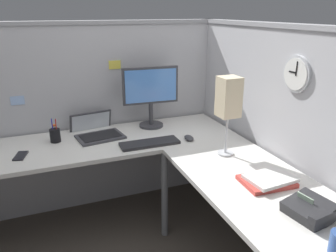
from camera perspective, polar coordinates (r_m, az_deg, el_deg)
name	(u,v)px	position (r m, az deg, el deg)	size (l,w,h in m)	color
ground_plane	(152,252)	(2.58, -2.75, -20.76)	(6.80, 6.80, 0.00)	#4C443D
cubicle_wall_back	(76,119)	(2.89, -15.53, 1.14)	(2.57, 0.12, 1.58)	#B2B2B7
cubicle_wall_right	(287,147)	(2.36, 19.65, -3.46)	(0.12, 2.37, 1.58)	#B2B2B7
desk	(131,181)	(2.15, -6.32, -9.39)	(2.35, 2.15, 0.73)	silver
monitor	(151,92)	(2.73, -2.99, 5.78)	(0.46, 0.20, 0.50)	#38383D
laptop	(96,131)	(2.69, -12.21, -0.85)	(0.39, 0.43, 0.22)	#38383D
keyboard	(150,143)	(2.43, -3.15, -2.95)	(0.43, 0.14, 0.02)	#232326
computer_mouse	(189,138)	(2.51, 3.60, -2.04)	(0.06, 0.10, 0.03)	#38383D
pen_cup	(55,135)	(2.60, -18.75, -1.49)	(0.08, 0.08, 0.18)	black
cell_phone	(21,156)	(2.45, -23.90, -4.67)	(0.07, 0.14, 0.01)	black
office_phone	(311,210)	(1.75, 23.25, -13.09)	(0.22, 0.23, 0.11)	#232326
book_stack	(268,180)	(1.98, 16.74, -8.85)	(0.30, 0.23, 0.04)	#BF3F38
desk_lamp_paper	(229,99)	(2.18, 10.32, 4.51)	(0.13, 0.13, 0.53)	#B7BABF
wall_clock	(297,74)	(2.14, 21.23, 8.28)	(0.04, 0.22, 0.22)	#B7BABF
pinned_note_middle	(17,101)	(2.78, -24.36, 3.99)	(0.10, 0.00, 0.07)	#99B7E5
pinned_note_rightmost	(115,65)	(2.79, -9.09, 10.30)	(0.10, 0.00, 0.07)	#EAD84C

